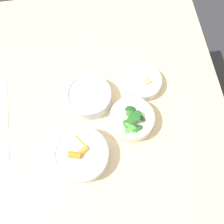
# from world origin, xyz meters

# --- Properties ---
(ground_plane) EXTENTS (10.00, 10.00, 0.00)m
(ground_plane) POSITION_xyz_m (0.00, 0.00, 0.00)
(ground_plane) COLOR #2D2D33
(dining_table) EXTENTS (1.13, 0.92, 0.72)m
(dining_table) POSITION_xyz_m (0.00, 0.00, 0.61)
(dining_table) COLOR beige
(dining_table) RESTS_ON ground_plane
(bowl_carrots) EXTENTS (0.19, 0.19, 0.08)m
(bowl_carrots) POSITION_xyz_m (-0.19, 0.11, 0.76)
(bowl_carrots) COLOR silver
(bowl_carrots) RESTS_ON dining_table
(bowl_greens) EXTENTS (0.16, 0.16, 0.10)m
(bowl_greens) POSITION_xyz_m (-0.09, -0.08, 0.76)
(bowl_greens) COLOR silver
(bowl_greens) RESTS_ON dining_table
(bowl_beans_hotdog) EXTENTS (0.17, 0.17, 0.06)m
(bowl_beans_hotdog) POSITION_xyz_m (0.02, 0.06, 0.75)
(bowl_beans_hotdog) COLOR silver
(bowl_beans_hotdog) RESTS_ON dining_table
(bowl_cookies) EXTENTS (0.15, 0.15, 0.05)m
(bowl_cookies) POSITION_xyz_m (0.06, -0.15, 0.75)
(bowl_cookies) COLOR silver
(bowl_cookies) RESTS_ON dining_table
(ruler) EXTENTS (0.32, 0.04, 0.00)m
(ruler) POSITION_xyz_m (-0.02, 0.39, 0.72)
(ruler) COLOR silver
(ruler) RESTS_ON dining_table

